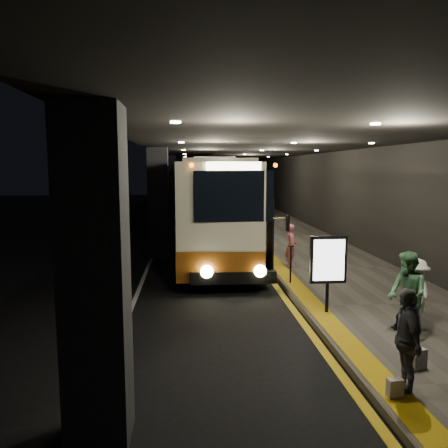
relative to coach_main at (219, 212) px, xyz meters
name	(u,v)px	position (x,y,z in m)	size (l,w,h in m)	color
ground	(199,282)	(-0.93, -4.21, -1.81)	(90.00, 90.00, 0.00)	black
lane_line_white	(154,252)	(-2.73, 0.79, -1.81)	(0.12, 50.00, 0.01)	silver
kerb_stripe_yellow	(250,251)	(1.42, 0.79, -1.81)	(0.18, 50.00, 0.01)	gold
sidewalk	(304,248)	(3.82, 0.79, -1.74)	(4.50, 50.00, 0.15)	#514C44
tactile_strip	(261,247)	(1.92, 0.79, -1.66)	(0.50, 50.00, 0.01)	gold
terminal_wall	(356,182)	(6.07, 0.79, 1.19)	(0.10, 50.00, 6.00)	black
support_columns	(159,203)	(-2.43, -0.21, 0.39)	(0.80, 24.80, 4.40)	black
canopy	(254,144)	(1.57, 0.79, 2.79)	(9.00, 50.00, 0.40)	black
coach_main	(219,212)	(0.00, 0.00, 0.00)	(3.21, 12.22, 3.78)	beige
coach_second	(209,192)	(0.16, 12.29, 0.15)	(2.82, 13.02, 4.09)	beige
passenger_boarding	(291,246)	(2.29, -3.16, -0.90)	(0.56, 0.37, 1.53)	#D16169
passenger_waiting_green	(407,294)	(3.21, -9.47, -0.78)	(0.86, 0.53, 1.77)	#3C6D48
passenger_waiting_white	(415,293)	(3.65, -9.00, -0.90)	(0.99, 0.46, 1.53)	white
passenger_waiting_grey	(406,339)	(2.11, -11.58, -0.84)	(0.96, 0.49, 1.64)	#4F4F54
bag_polka	(419,359)	(2.72, -10.92, -1.49)	(0.29, 0.12, 0.35)	black
bag_plain	(395,388)	(1.87, -11.79, -1.52)	(0.23, 0.14, 0.29)	beige
info_sign	(328,261)	(2.07, -7.88, -0.40)	(0.88, 0.12, 1.86)	black
stanchion_post	(291,264)	(1.82, -5.15, -1.09)	(0.05, 0.05, 1.14)	black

